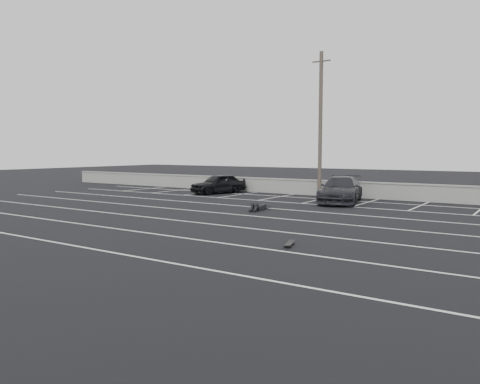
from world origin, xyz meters
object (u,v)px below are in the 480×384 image
Objects in this scene: car_right at (341,190)px; car_left at (218,184)px; person at (260,205)px; skateboard at (289,244)px; utility_pole at (320,124)px.

car_left is at bearing 161.74° from car_right.
person is 9.32m from skateboard.
skateboard is at bearing -28.04° from car_left.
skateboard is at bearing -88.98° from car_right.
utility_pole reaches higher than skateboard.
person is at bearing 110.53° from skateboard.
car_right is at bearing 55.83° from person.
car_right is 13.31m from skateboard.
skateboard is (3.38, -12.86, -0.69)m from car_right.
car_right reaches higher than car_left.
car_left is 0.44× the size of utility_pole.
utility_pole is at bearing 80.04° from person.
person is at bearing -126.12° from car_right.
car_right reaches higher than person.
car_right is 2.08× the size of person.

